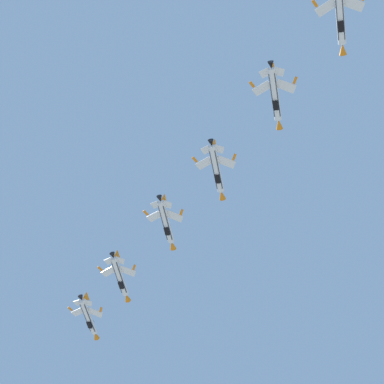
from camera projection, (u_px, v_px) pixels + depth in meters
fighter_jet_lead at (89, 317)px, 156.56m from camera, size 10.27×15.09×4.47m
fighter_jet_left_wing at (120, 277)px, 146.65m from camera, size 10.32×15.09×4.38m
fighter_jet_right_wing at (166, 223)px, 139.93m from camera, size 10.24×15.09×4.57m
fighter_jet_left_outer at (217, 170)px, 131.81m from camera, size 10.27×15.09×4.47m
fighter_jet_right_outer at (275, 96)px, 124.51m from camera, size 10.25×15.09×4.54m
fighter_jet_trail_slot at (340, 16)px, 113.40m from camera, size 10.27×15.09×4.49m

